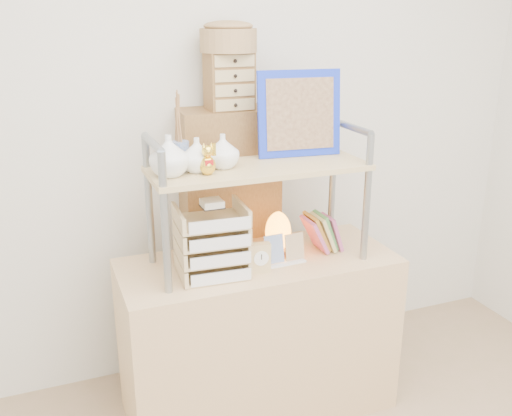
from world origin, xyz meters
The scene contains 10 objects.
room_shell centered at (0.00, 0.39, 1.69)m, with size 3.42×3.41×2.61m.
desk centered at (0.00, 1.20, 0.38)m, with size 1.20×0.50×0.75m, color tan.
cabinet centered at (0.00, 1.57, 0.68)m, with size 0.45×0.24×1.35m, color brown.
hutch centered at (-0.06, 1.21, 1.18)m, with size 0.90×0.34×0.79m.
letter_tray centered at (-0.22, 1.14, 0.88)m, with size 0.28×0.26×0.32m.
salt_lamp centered at (0.11, 1.24, 0.85)m, with size 0.13×0.12×0.19m.
desk_clock centered at (-0.04, 1.09, 0.81)m, with size 0.09×0.05×0.13m.
postcard_stand centered at (0.09, 1.13, 0.79)m, with size 0.19×0.06×0.13m.
drawer_chest centered at (0.00, 1.55, 1.48)m, with size 0.20×0.16×0.25m.
woven_basket centered at (0.00, 1.55, 1.65)m, with size 0.25×0.25×0.10m, color olive.
Camera 1 is at (-0.83, -0.90, 1.76)m, focal length 40.00 mm.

